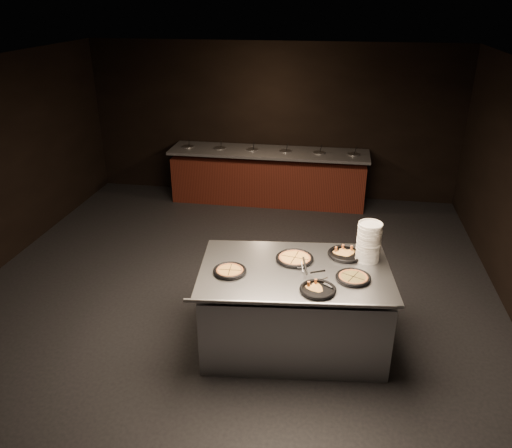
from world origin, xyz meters
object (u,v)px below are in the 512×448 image
object	(u,v)px
serving_counter	(294,309)
pan_veggie_whole	(230,271)
plate_stack	(369,242)
pan_cheese_whole	(295,258)

from	to	relation	value
serving_counter	pan_veggie_whole	bearing A→B (deg)	-171.19
plate_stack	pan_veggie_whole	size ratio (longest dim) A/B	1.24
plate_stack	pan_veggie_whole	xyz separation A→B (m)	(-1.44, -0.52, -0.20)
pan_veggie_whole	pan_cheese_whole	world-z (taller)	same
pan_cheese_whole	plate_stack	bearing A→B (deg)	9.77
pan_veggie_whole	plate_stack	bearing A→B (deg)	19.83
serving_counter	pan_veggie_whole	distance (m)	0.88
serving_counter	plate_stack	distance (m)	1.11
plate_stack	pan_veggie_whole	bearing A→B (deg)	-160.17
plate_stack	pan_veggie_whole	distance (m)	1.54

